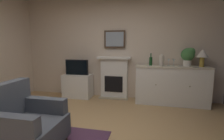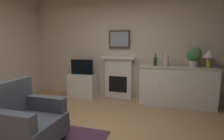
{
  "view_description": "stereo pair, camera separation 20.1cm",
  "coord_description": "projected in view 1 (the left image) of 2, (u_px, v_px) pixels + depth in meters",
  "views": [
    {
      "loc": [
        0.88,
        -2.14,
        1.42
      ],
      "look_at": [
        0.27,
        0.59,
        1.0
      ],
      "focal_mm": 27.42,
      "sensor_mm": 36.0,
      "label": 1
    },
    {
      "loc": [
        1.08,
        -2.09,
        1.42
      ],
      "look_at": [
        0.27,
        0.59,
        1.0
      ],
      "focal_mm": 27.42,
      "sensor_mm": 36.0,
      "label": 2
    }
  ],
  "objects": [
    {
      "name": "armchair",
      "position": [
        25.0,
        123.0,
        2.27
      ],
      "size": [
        0.82,
        0.79,
        0.92
      ],
      "color": "#474C56",
      "rests_on": "ground_plane"
    },
    {
      "name": "wine_bottle",
      "position": [
        151.0,
        61.0,
        4.12
      ],
      "size": [
        0.08,
        0.08,
        0.29
      ],
      "color": "#193F1E",
      "rests_on": "sideboard_cabinet"
    },
    {
      "name": "sideboard_cabinet",
      "position": [
        171.0,
        85.0,
        4.06
      ],
      "size": [
        1.68,
        0.49,
        0.92
      ],
      "color": "white",
      "rests_on": "ground_plane"
    },
    {
      "name": "framed_picture",
      "position": [
        115.0,
        39.0,
        4.43
      ],
      "size": [
        0.55,
        0.04,
        0.45
      ],
      "color": "#473323"
    },
    {
      "name": "tv_set",
      "position": [
        77.0,
        67.0,
        4.52
      ],
      "size": [
        0.62,
        0.07,
        0.4
      ],
      "color": "black",
      "rests_on": "tv_cabinet"
    },
    {
      "name": "potted_plant_small",
      "position": [
        188.0,
        55.0,
        3.93
      ],
      "size": [
        0.3,
        0.3,
        0.43
      ],
      "color": "beige",
      "rests_on": "sideboard_cabinet"
    },
    {
      "name": "table_lamp",
      "position": [
        202.0,
        55.0,
        3.82
      ],
      "size": [
        0.26,
        0.26,
        0.4
      ],
      "color": "#B79338",
      "rests_on": "sideboard_cabinet"
    },
    {
      "name": "wine_glass_center",
      "position": [
        174.0,
        61.0,
        3.97
      ],
      "size": [
        0.07,
        0.07,
        0.16
      ],
      "color": "silver",
      "rests_on": "sideboard_cabinet"
    },
    {
      "name": "wine_glass_left",
      "position": [
        169.0,
        61.0,
        4.03
      ],
      "size": [
        0.07,
        0.07,
        0.16
      ],
      "color": "silver",
      "rests_on": "sideboard_cabinet"
    },
    {
      "name": "wall_rear",
      "position": [
        117.0,
        48.0,
        4.53
      ],
      "size": [
        5.27,
        0.06,
        2.67
      ],
      "primitive_type": "cube",
      "color": "beige",
      "rests_on": "ground_plane"
    },
    {
      "name": "tv_cabinet",
      "position": [
        78.0,
        86.0,
        4.62
      ],
      "size": [
        0.75,
        0.42,
        0.62
      ],
      "color": "white",
      "rests_on": "ground_plane"
    },
    {
      "name": "vase_decorative",
      "position": [
        162.0,
        60.0,
        3.98
      ],
      "size": [
        0.11,
        0.11,
        0.28
      ],
      "color": "beige",
      "rests_on": "sideboard_cabinet"
    },
    {
      "name": "fireplace_unit",
      "position": [
        114.0,
        78.0,
        4.53
      ],
      "size": [
        0.87,
        0.3,
        1.1
      ],
      "color": "white",
      "rests_on": "ground_plane"
    }
  ]
}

